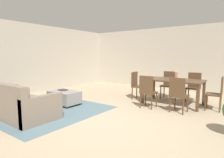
# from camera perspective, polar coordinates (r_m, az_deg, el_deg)

# --- Properties ---
(ground_plane) EXTENTS (10.80, 10.80, 0.00)m
(ground_plane) POSITION_cam_1_polar(r_m,az_deg,el_deg) (4.39, -0.51, -12.52)
(ground_plane) COLOR tan
(wall_back) EXTENTS (9.00, 0.12, 2.70)m
(wall_back) POSITION_cam_1_polar(r_m,az_deg,el_deg) (8.68, 19.72, 5.82)
(wall_back) COLOR #BCB2A0
(wall_back) RESTS_ON ground_plane
(wall_left) EXTENTS (0.12, 11.00, 2.70)m
(wall_left) POSITION_cam_1_polar(r_m,az_deg,el_deg) (7.95, -25.25, 5.49)
(wall_left) COLOR #BCB2A0
(wall_left) RESTS_ON ground_plane
(area_rug) EXTENTS (3.00, 2.80, 0.01)m
(area_rug) POSITION_cam_1_polar(r_m,az_deg,el_deg) (5.61, -19.67, -8.52)
(area_rug) COLOR slate
(area_rug) RESTS_ON ground_plane
(couch) EXTENTS (2.11, 0.99, 0.86)m
(couch) POSITION_cam_1_polar(r_m,az_deg,el_deg) (5.22, -26.73, -6.81)
(couch) COLOR gray
(couch) RESTS_ON ground_plane
(ottoman_table) EXTENTS (0.92, 0.59, 0.41)m
(ottoman_table) POSITION_cam_1_polar(r_m,az_deg,el_deg) (5.92, -14.10, -5.23)
(ottoman_table) COLOR gray
(ottoman_table) RESTS_ON ground_plane
(dining_table) EXTENTS (1.70, 0.93, 0.76)m
(dining_table) POSITION_cam_1_polar(r_m,az_deg,el_deg) (6.01, 17.83, -0.95)
(dining_table) COLOR #513823
(dining_table) RESTS_ON ground_plane
(dining_chair_near_left) EXTENTS (0.41, 0.41, 0.92)m
(dining_chair_near_left) POSITION_cam_1_polar(r_m,az_deg,el_deg) (5.40, 10.59, -3.22)
(dining_chair_near_left) COLOR #513823
(dining_chair_near_left) RESTS_ON ground_plane
(dining_chair_near_right) EXTENTS (0.43, 0.43, 0.92)m
(dining_chair_near_right) POSITION_cam_1_polar(r_m,az_deg,el_deg) (5.15, 19.21, -3.99)
(dining_chair_near_right) COLOR #513823
(dining_chair_near_right) RESTS_ON ground_plane
(dining_chair_far_left) EXTENTS (0.41, 0.41, 0.92)m
(dining_chair_far_left) POSITION_cam_1_polar(r_m,az_deg,el_deg) (6.93, 16.51, -1.15)
(dining_chair_far_left) COLOR #513823
(dining_chair_far_left) RESTS_ON ground_plane
(dining_chair_far_right) EXTENTS (0.41, 0.41, 0.92)m
(dining_chair_far_right) POSITION_cam_1_polar(r_m,az_deg,el_deg) (6.70, 23.28, -1.71)
(dining_chair_far_right) COLOR #513823
(dining_chair_far_right) RESTS_ON ground_plane
(dining_chair_head_east) EXTENTS (0.42, 0.42, 0.92)m
(dining_chair_head_east) POSITION_cam_1_polar(r_m,az_deg,el_deg) (5.79, 29.06, -3.30)
(dining_chair_head_east) COLOR #513823
(dining_chair_head_east) RESTS_ON ground_plane
(dining_chair_head_west) EXTENTS (0.42, 0.42, 0.92)m
(dining_chair_head_west) POSITION_cam_1_polar(r_m,az_deg,el_deg) (6.50, 7.47, -1.44)
(dining_chair_head_west) COLOR #513823
(dining_chair_head_west) RESTS_ON ground_plane
(vase_centerpiece) EXTENTS (0.09, 0.09, 0.22)m
(vase_centerpiece) POSITION_cam_1_polar(r_m,az_deg,el_deg) (5.93, 18.63, 0.85)
(vase_centerpiece) COLOR #B26659
(vase_centerpiece) RESTS_ON dining_table
(book_on_ottoman) EXTENTS (0.28, 0.23, 0.03)m
(book_on_ottoman) POSITION_cam_1_polar(r_m,az_deg,el_deg) (6.01, -14.52, -3.18)
(book_on_ottoman) COLOR #333338
(book_on_ottoman) RESTS_ON ottoman_table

